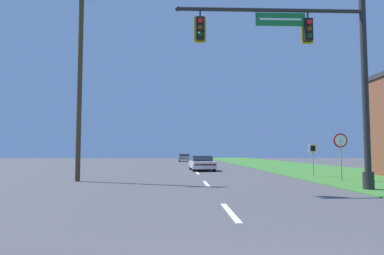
% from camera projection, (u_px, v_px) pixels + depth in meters
% --- Properties ---
extents(grass_verge_right, '(10.00, 110.00, 0.04)m').
position_uv_depth(grass_verge_right, '(301.00, 168.00, 33.13)').
color(grass_verge_right, '#38752D').
rests_on(grass_verge_right, ground).
extents(road_center_line, '(0.16, 34.80, 0.01)m').
position_uv_depth(road_center_line, '(198.00, 173.00, 24.78)').
color(road_center_line, silver).
rests_on(road_center_line, ground).
extents(signal_mast, '(8.13, 0.47, 8.32)m').
position_uv_depth(signal_mast, '(321.00, 68.00, 14.19)').
color(signal_mast, '#232326').
rests_on(signal_mast, grass_verge_right).
extents(car_ahead, '(2.08, 4.39, 1.19)m').
position_uv_depth(car_ahead, '(202.00, 163.00, 28.49)').
color(car_ahead, black).
rests_on(car_ahead, ground).
extents(far_car, '(1.82, 4.35, 1.19)m').
position_uv_depth(far_car, '(184.00, 158.00, 54.51)').
color(far_car, black).
rests_on(far_car, ground).
extents(stop_sign, '(0.76, 0.07, 2.50)m').
position_uv_depth(stop_sign, '(341.00, 146.00, 18.23)').
color(stop_sign, gray).
rests_on(stop_sign, grass_verge_right).
extents(route_sign_post, '(0.55, 0.06, 2.03)m').
position_uv_depth(route_sign_post, '(313.00, 152.00, 21.36)').
color(route_sign_post, gray).
rests_on(route_sign_post, grass_verge_right).
extents(utility_pole_near, '(1.80, 0.26, 10.90)m').
position_uv_depth(utility_pole_near, '(80.00, 77.00, 18.49)').
color(utility_pole_near, '#4C3823').
rests_on(utility_pole_near, ground).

